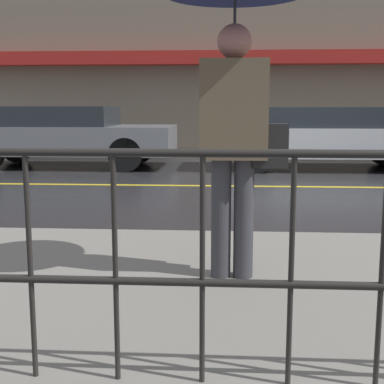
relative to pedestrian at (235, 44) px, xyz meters
name	(u,v)px	position (x,y,z in m)	size (l,w,h in m)	color
ground_plane	(299,187)	(1.16, 5.28, -1.75)	(80.00, 80.00, 0.00)	#262628
sidewalk_far	(274,155)	(1.16, 10.20, -1.68)	(28.00, 2.04, 0.15)	slate
lane_marking	(299,187)	(1.16, 5.28, -1.75)	(25.20, 0.12, 0.01)	gold
building_storefront	(273,37)	(1.16, 11.35, 1.41)	(28.00, 0.85, 6.40)	#706656
pedestrian	(235,44)	(0.00, 0.00, 0.00)	(0.95, 0.95, 2.13)	#333338
car_grey	(65,135)	(-3.63, 7.94, -1.05)	(4.72, 1.86, 1.33)	slate
car_silver	(324,136)	(2.01, 7.94, -1.06)	(4.76, 1.88, 1.31)	#B2B5BA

